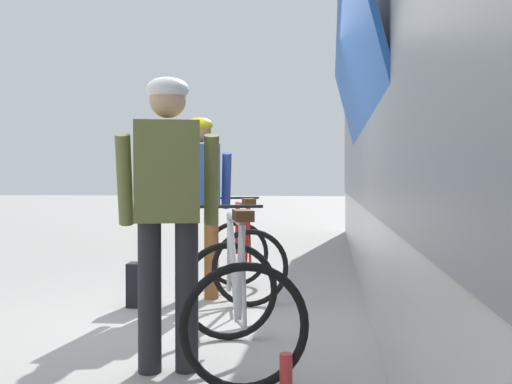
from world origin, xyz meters
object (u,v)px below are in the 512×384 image
(cyclist_near_in_olive, at_px, (168,196))
(bicycle_far_red, at_px, (243,256))
(cyclist_far_in_blue, at_px, (200,191))
(bicycle_near_silver, at_px, (236,299))
(water_bottle_near_the_bikes, at_px, (286,373))
(backpack_on_platform, at_px, (144,285))

(cyclist_near_in_olive, distance_m, bicycle_far_red, 2.36)
(cyclist_far_in_blue, bearing_deg, bicycle_near_silver, -70.17)
(bicycle_near_silver, height_order, bicycle_far_red, same)
(cyclist_far_in_blue, bearing_deg, water_bottle_near_the_bikes, -66.17)
(cyclist_near_in_olive, distance_m, cyclist_far_in_blue, 2.09)
(bicycle_near_silver, distance_m, backpack_on_platform, 1.84)
(backpack_on_platform, relative_size, water_bottle_near_the_bikes, 1.88)
(bicycle_near_silver, xyz_separation_m, backpack_on_platform, (-1.10, 1.46, -0.20))
(backpack_on_platform, xyz_separation_m, water_bottle_near_the_bikes, (1.46, -1.92, -0.09))
(cyclist_far_in_blue, bearing_deg, cyclist_near_in_olive, -81.88)
(bicycle_far_red, bearing_deg, backpack_on_platform, -143.78)
(water_bottle_near_the_bikes, bearing_deg, cyclist_near_in_olive, 160.97)
(cyclist_near_in_olive, height_order, water_bottle_near_the_bikes, cyclist_near_in_olive)
(cyclist_near_in_olive, height_order, bicycle_far_red, cyclist_near_in_olive)
(bicycle_near_silver, distance_m, water_bottle_near_the_bikes, 0.65)
(water_bottle_near_the_bikes, bearing_deg, bicycle_near_silver, 127.63)
(cyclist_near_in_olive, height_order, bicycle_near_silver, cyclist_near_in_olive)
(bicycle_near_silver, relative_size, water_bottle_near_the_bikes, 5.72)
(bicycle_near_silver, height_order, backpack_on_platform, bicycle_near_silver)
(cyclist_near_in_olive, relative_size, backpack_on_platform, 4.40)
(cyclist_far_in_blue, height_order, water_bottle_near_the_bikes, cyclist_far_in_blue)
(cyclist_far_in_blue, distance_m, water_bottle_near_the_bikes, 2.71)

